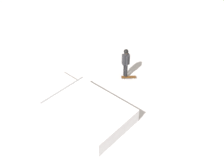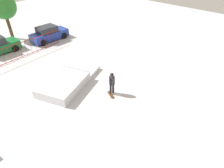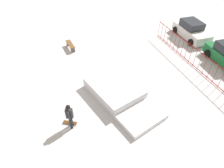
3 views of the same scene
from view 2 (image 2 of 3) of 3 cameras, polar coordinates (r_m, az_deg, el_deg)
name	(u,v)px [view 2 (image 2 of 3)]	position (r m, az deg, el deg)	size (l,w,h in m)	color
ground_plane	(49,95)	(14.46, -18.13, -3.00)	(60.00, 60.00, 0.00)	silver
skate_ramp	(67,82)	(14.89, -13.28, 0.70)	(5.98, 4.38, 0.74)	silver
skater	(112,82)	(13.26, -0.03, 0.64)	(0.43, 0.41, 1.73)	black
skateboard	(111,94)	(13.63, -0.44, -3.11)	(0.52, 0.81, 0.09)	#593314
perimeter_fence	(7,55)	(19.61, -28.90, 7.45)	(11.36, 1.09, 1.50)	maroon
parked_car_blue	(49,34)	(23.24, -18.28, 14.02)	(4.13, 1.98, 1.60)	#1E3899
distant_tree	(3,7)	(24.66, -29.69, 19.41)	(2.68, 2.68, 4.89)	brown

